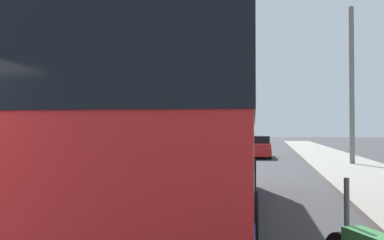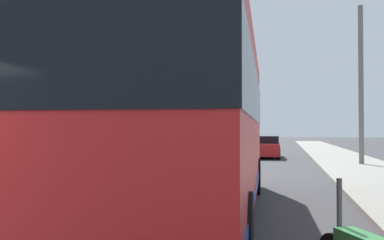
# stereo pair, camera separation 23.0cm
# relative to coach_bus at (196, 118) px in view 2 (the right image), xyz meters

# --- Properties ---
(lane_divider_line) EXTENTS (110.00, 0.16, 0.01)m
(lane_divider_line) POSITION_rel_coach_bus_xyz_m (4.44, 2.27, -2.04)
(lane_divider_line) COLOR silver
(lane_divider_line) RESTS_ON ground
(coach_bus) EXTENTS (10.87, 2.90, 3.60)m
(coach_bus) POSITION_rel_coach_bus_xyz_m (0.00, 0.00, 0.00)
(coach_bus) COLOR red
(coach_bus) RESTS_ON ground
(car_oncoming) EXTENTS (4.45, 1.98, 1.52)m
(car_oncoming) POSITION_rel_coach_bus_xyz_m (21.44, 4.29, -1.32)
(car_oncoming) COLOR #2D7238
(car_oncoming) RESTS_ON ground
(car_behind_bus) EXTENTS (4.64, 1.87, 1.40)m
(car_behind_bus) POSITION_rel_coach_bus_xyz_m (20.21, -0.66, -1.37)
(car_behind_bus) COLOR red
(car_behind_bus) RESTS_ON ground
(utility_pole) EXTENTS (0.25, 0.25, 7.92)m
(utility_pole) POSITION_rel_coach_bus_xyz_m (14.01, -5.51, 1.92)
(utility_pole) COLOR slate
(utility_pole) RESTS_ON ground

